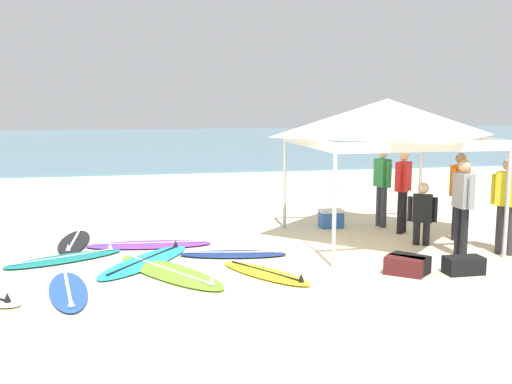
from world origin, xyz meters
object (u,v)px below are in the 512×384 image
at_px(person_black, 422,211).
at_px(person_red, 403,186).
at_px(person_yellow, 507,200).
at_px(person_orange, 459,190).
at_px(surfboard_lime, 169,272).
at_px(surfboard_teal, 65,258).
at_px(surfboard_purple, 150,244).
at_px(surfboard_black, 74,242).
at_px(person_grey, 463,201).
at_px(gear_bag_by_pole, 410,264).
at_px(surfboard_yellow, 266,273).
at_px(canopy_tent, 387,118).
at_px(surfboard_blue, 68,291).
at_px(gear_bag_near_tent, 405,266).
at_px(surfboard_cyan, 145,261).
at_px(gear_bag_on_sand, 464,265).
at_px(surfboard_navy, 234,254).
at_px(cooler_box, 331,218).
at_px(person_green, 382,182).

bearing_deg(person_black, person_red, 84.23).
bearing_deg(person_yellow, person_orange, 98.65).
relative_size(surfboard_lime, surfboard_teal, 1.24).
relative_size(surfboard_purple, surfboard_black, 1.18).
relative_size(surfboard_purple, person_red, 1.39).
bearing_deg(person_grey, gear_bag_by_pole, -152.35).
height_order(surfboard_yellow, person_orange, person_orange).
xyz_separation_m(canopy_tent, surfboard_blue, (-5.70, -2.05, -2.35)).
bearing_deg(person_red, gear_bag_near_tent, -114.81).
distance_m(canopy_tent, surfboard_cyan, 5.19).
bearing_deg(surfboard_teal, person_black, -2.19).
distance_m(surfboard_purple, surfboard_black, 1.50).
height_order(person_grey, gear_bag_on_sand, person_grey).
bearing_deg(surfboard_navy, gear_bag_near_tent, -34.69).
bearing_deg(surfboard_teal, surfboard_lime, -34.77).
distance_m(surfboard_cyan, person_red, 5.51).
distance_m(surfboard_yellow, person_grey, 3.73).
height_order(person_orange, cooler_box, person_orange).
height_order(surfboard_cyan, person_grey, person_grey).
xyz_separation_m(surfboard_blue, person_yellow, (7.38, 0.65, 0.95)).
relative_size(surfboard_purple, cooler_box, 4.76).
bearing_deg(gear_bag_by_pole, person_green, 73.53).
distance_m(surfboard_cyan, gear_bag_on_sand, 5.19).
distance_m(surfboard_blue, surfboard_cyan, 1.78).
bearing_deg(surfboard_black, gear_bag_by_pole, -29.92).
relative_size(surfboard_cyan, gear_bag_by_pole, 3.87).
distance_m(surfboard_navy, surfboard_cyan, 1.55).
relative_size(canopy_tent, surfboard_yellow, 1.80).
height_order(surfboard_navy, person_orange, person_orange).
xyz_separation_m(surfboard_purple, gear_bag_by_pole, (4.00, -2.60, 0.10)).
bearing_deg(canopy_tent, surfboard_teal, -178.11).
bearing_deg(person_yellow, surfboard_lime, 179.82).
xyz_separation_m(surfboard_cyan, gear_bag_near_tent, (3.97, -1.53, 0.10)).
bearing_deg(person_black, person_grey, -75.37).
relative_size(person_orange, person_grey, 1.00).
distance_m(gear_bag_by_pole, cooler_box, 3.51).
xyz_separation_m(surfboard_purple, surfboard_navy, (1.43, -1.03, 0.00)).
distance_m(surfboard_lime, cooler_box, 4.61).
bearing_deg(gear_bag_near_tent, surfboard_teal, 159.42).
bearing_deg(canopy_tent, surfboard_blue, -160.25).
height_order(person_grey, gear_bag_near_tent, person_grey).
distance_m(surfboard_lime, surfboard_yellow, 1.52).
distance_m(surfboard_teal, person_orange, 7.48).
height_order(person_yellow, cooler_box, person_yellow).
bearing_deg(surfboard_blue, gear_bag_near_tent, -1.64).
xyz_separation_m(surfboard_purple, surfboard_blue, (-1.23, -2.57, 0.00)).
distance_m(surfboard_purple, person_red, 5.24).
bearing_deg(surfboard_teal, person_green, 12.93).
bearing_deg(person_black, cooler_box, 121.58).
distance_m(person_red, person_grey, 2.02).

